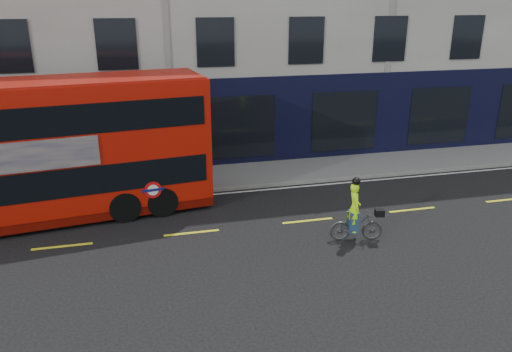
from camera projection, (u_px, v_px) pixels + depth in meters
name	position (u px, v px, depth m)	size (l,w,h in m)	color
ground	(198.00, 254.00, 14.91)	(120.00, 120.00, 0.00)	black
pavement	(177.00, 180.00, 20.84)	(60.00, 3.00, 0.12)	slate
kerb	(181.00, 193.00, 19.47)	(60.00, 0.12, 0.13)	gray
road_edge_line	(182.00, 197.00, 19.21)	(58.00, 0.10, 0.01)	silver
lane_dashes	(192.00, 233.00, 16.29)	(58.00, 0.12, 0.01)	yellow
bus	(31.00, 152.00, 16.47)	(12.05, 4.17, 4.77)	#B51307
cyclist	(356.00, 220.00, 15.58)	(1.73, 0.79, 2.12)	#404345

